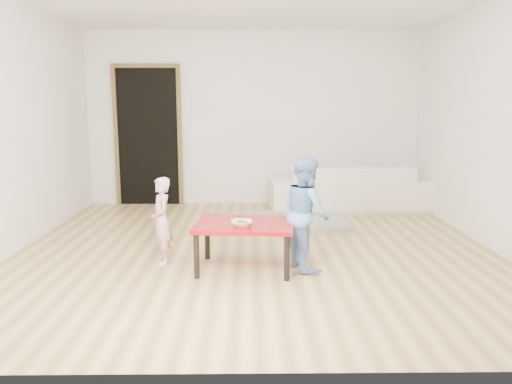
{
  "coord_description": "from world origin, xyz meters",
  "views": [
    {
      "loc": [
        -0.06,
        -5.12,
        1.51
      ],
      "look_at": [
        0.0,
        -0.2,
        0.65
      ],
      "focal_mm": 35.0,
      "sensor_mm": 36.0,
      "label": 1
    }
  ],
  "objects_px": {
    "red_table": "(244,246)",
    "basin": "(231,224)",
    "bowl": "(242,223)",
    "child_blue": "(306,213)",
    "child_pink": "(162,221)",
    "sofa": "(348,187)"
  },
  "relations": [
    {
      "from": "red_table",
      "to": "bowl",
      "type": "xyz_separation_m",
      "value": [
        -0.02,
        -0.13,
        0.25
      ]
    },
    {
      "from": "bowl",
      "to": "child_blue",
      "type": "height_order",
      "value": "child_blue"
    },
    {
      "from": "child_pink",
      "to": "red_table",
      "type": "bearing_deg",
      "value": 55.4
    },
    {
      "from": "red_table",
      "to": "basin",
      "type": "xyz_separation_m",
      "value": [
        -0.18,
        1.53,
        -0.16
      ]
    },
    {
      "from": "bowl",
      "to": "child_pink",
      "type": "relative_size",
      "value": 0.23
    },
    {
      "from": "sofa",
      "to": "basin",
      "type": "xyz_separation_m",
      "value": [
        -1.66,
        -1.18,
        -0.27
      ]
    },
    {
      "from": "child_blue",
      "to": "basin",
      "type": "distance_m",
      "value": 1.73
    },
    {
      "from": "bowl",
      "to": "child_pink",
      "type": "height_order",
      "value": "child_pink"
    },
    {
      "from": "bowl",
      "to": "child_pink",
      "type": "distance_m",
      "value": 0.84
    },
    {
      "from": "basin",
      "to": "child_blue",
      "type": "bearing_deg",
      "value": -63.34
    },
    {
      "from": "child_pink",
      "to": "basin",
      "type": "bearing_deg",
      "value": 134.62
    },
    {
      "from": "red_table",
      "to": "child_blue",
      "type": "bearing_deg",
      "value": 3.82
    },
    {
      "from": "red_table",
      "to": "bowl",
      "type": "height_order",
      "value": "bowl"
    },
    {
      "from": "red_table",
      "to": "bowl",
      "type": "relative_size",
      "value": 4.63
    },
    {
      "from": "red_table",
      "to": "bowl",
      "type": "bearing_deg",
      "value": -99.74
    },
    {
      "from": "red_table",
      "to": "child_pink",
      "type": "relative_size",
      "value": 1.07
    },
    {
      "from": "sofa",
      "to": "child_blue",
      "type": "bearing_deg",
      "value": 68.03
    },
    {
      "from": "red_table",
      "to": "child_pink",
      "type": "bearing_deg",
      "value": 165.69
    },
    {
      "from": "bowl",
      "to": "child_blue",
      "type": "distance_m",
      "value": 0.62
    },
    {
      "from": "sofa",
      "to": "bowl",
      "type": "height_order",
      "value": "sofa"
    },
    {
      "from": "child_pink",
      "to": "child_blue",
      "type": "height_order",
      "value": "child_blue"
    },
    {
      "from": "child_pink",
      "to": "child_blue",
      "type": "bearing_deg",
      "value": 62.82
    }
  ]
}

